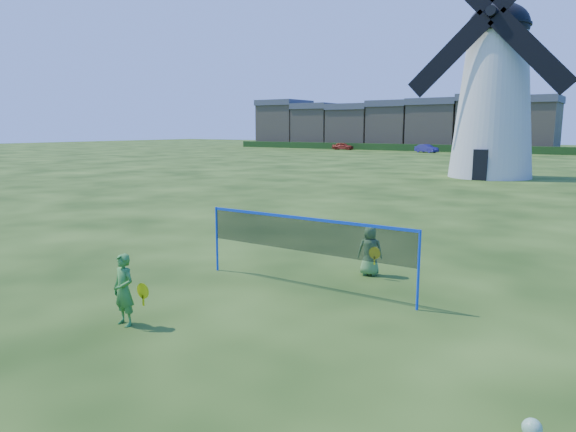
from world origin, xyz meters
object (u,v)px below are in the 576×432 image
(badminton_net, at_px, (305,236))
(car_right, at_px, (427,149))
(player_girl, at_px, (124,290))
(car_left, at_px, (343,146))
(player_boy, at_px, (370,251))
(windmill, at_px, (494,92))
(play_ball, at_px, (532,428))

(badminton_net, bearing_deg, car_right, 106.67)
(player_girl, bearing_deg, car_left, 118.39)
(player_girl, distance_m, car_right, 67.46)
(player_boy, distance_m, car_right, 63.04)
(badminton_net, relative_size, car_left, 1.52)
(badminton_net, relative_size, player_boy, 4.30)
(player_boy, bearing_deg, player_girl, 44.07)
(badminton_net, distance_m, car_left, 71.20)
(car_right, bearing_deg, windmill, -130.74)
(play_ball, xyz_separation_m, car_left, (-37.42, 66.66, 0.46))
(car_right, bearing_deg, play_ball, -136.41)
(badminton_net, relative_size, play_ball, 22.95)
(player_girl, height_order, car_right, player_girl)
(player_girl, height_order, player_boy, player_girl)
(player_boy, xyz_separation_m, play_ball, (4.27, -4.94, -0.48))
(player_girl, distance_m, car_left, 73.75)
(player_boy, bearing_deg, play_ball, 107.95)
(windmill, distance_m, car_left, 46.00)
(car_left, bearing_deg, player_girl, -160.86)
(badminton_net, xyz_separation_m, car_left, (-32.41, 63.39, -0.57))
(player_girl, distance_m, player_boy, 5.69)
(player_girl, bearing_deg, player_boy, 70.55)
(windmill, xyz_separation_m, player_boy, (3.43, -27.01, -5.22))
(play_ball, bearing_deg, windmill, 103.55)
(player_girl, height_order, play_ball, player_girl)
(player_girl, bearing_deg, car_right, 108.19)
(player_girl, xyz_separation_m, play_ball, (6.49, 0.30, -0.53))
(play_ball, height_order, car_right, car_right)
(badminton_net, distance_m, player_girl, 3.90)
(player_boy, relative_size, car_right, 0.34)
(badminton_net, height_order, player_girl, badminton_net)
(badminton_net, bearing_deg, car_left, 117.08)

